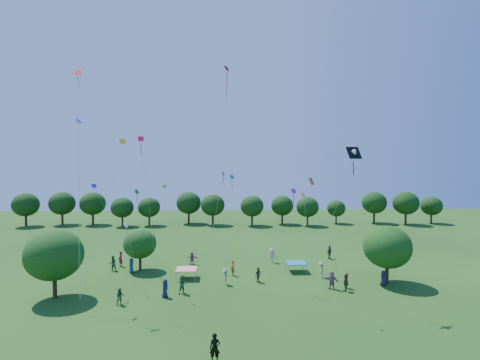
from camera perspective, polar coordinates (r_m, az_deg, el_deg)
name	(u,v)px	position (r m, az deg, el deg)	size (l,w,h in m)	color
near_tree_west	(54,255)	(39.30, -26.47, -10.17)	(5.26, 5.26, 6.46)	#422B19
near_tree_north	(140,244)	(45.93, -15.00, -9.38)	(3.82, 3.82, 4.87)	#422B19
near_tree_east	(387,247)	(42.51, 21.54, -9.48)	(4.92, 4.92, 6.06)	#422B19
treeline	(223,205)	(76.96, -2.68, -3.80)	(88.01, 8.77, 6.77)	#422B19
tent_red_stripe	(186,269)	(42.29, -8.18, -13.30)	(2.20, 2.20, 1.10)	red
tent_blue	(296,263)	(44.88, 8.53, -12.37)	(2.20, 2.20, 1.10)	#1A70AB
man_in_black	(215,348)	(25.88, -3.85, -24.18)	(0.68, 0.44, 1.83)	black
crowd_person_0	(383,278)	(42.39, 21.00, -13.77)	(0.76, 0.41, 1.54)	#1B1C50
crowd_person_1	(121,259)	(48.72, -17.74, -11.40)	(0.70, 0.45, 1.86)	maroon
crowd_person_2	(120,297)	(36.28, -17.81, -16.55)	(0.75, 0.41, 1.52)	#285E31
crowd_person_3	(225,277)	(39.98, -2.32, -14.51)	(1.10, 0.49, 1.68)	#A29482
crowd_person_4	(330,252)	(51.42, 13.48, -10.66)	(1.04, 0.47, 1.78)	#38302D
crowd_person_5	(332,280)	(39.75, 13.79, -14.60)	(1.67, 0.60, 1.79)	#824C77
crowd_person_6	(131,266)	(45.67, -16.23, -12.41)	(0.85, 0.46, 1.72)	navy
crowd_person_7	(233,268)	(42.96, -1.13, -13.28)	(0.64, 0.41, 1.71)	#9F3B1C
crowd_person_8	(183,285)	(37.73, -8.69, -15.47)	(0.90, 0.49, 1.82)	#2A6239
crowd_person_9	(272,255)	(48.46, 4.90, -11.36)	(1.22, 0.55, 1.86)	#B9A694
crowd_person_10	(258,275)	(40.78, 2.77, -14.23)	(0.94, 0.43, 1.60)	#3E3931
crowd_person_11	(192,258)	(47.89, -7.31, -11.73)	(1.44, 0.52, 1.55)	#8D5277
crowd_person_12	(165,288)	(37.13, -11.36, -15.88)	(0.84, 0.46, 1.71)	#1B1B50
crowd_person_13	(346,281)	(40.37, 15.91, -14.52)	(0.59, 0.38, 1.57)	maroon
crowd_person_14	(113,263)	(47.24, -18.84, -11.90)	(0.88, 0.48, 1.78)	#265A2A
crowd_person_15	(321,270)	(43.30, 12.29, -13.19)	(1.13, 0.51, 1.73)	#AD988A
crowd_person_16	(345,283)	(39.44, 15.78, -14.85)	(0.98, 0.45, 1.67)	#403933
pirate_kite	(353,155)	(34.72, 16.87, 3.72)	(3.79, 3.57, 12.75)	black
red_high_kite	(226,106)	(41.79, -2.11, 11.17)	(0.67, 5.76, 22.18)	red
small_kite_0	(144,165)	(39.83, -14.45, 2.26)	(1.17, 3.41, 14.01)	red
small_kite_1	(316,197)	(32.80, 11.51, -2.58)	(3.67, 2.07, 10.03)	orange
small_kite_2	(304,202)	(49.09, 9.74, -3.37)	(0.75, 3.23, 7.44)	#FFA416
small_kite_3	(137,201)	(45.21, -15.39, -3.09)	(0.50, 0.64, 8.24)	#318618
small_kite_4	(79,156)	(37.95, -23.37, 3.39)	(2.05, 5.62, 15.52)	blue
small_kite_5	(292,200)	(45.30, 7.97, -3.03)	(1.46, 1.74, 8.22)	#7D1997
small_kite_6	(127,232)	(39.88, -16.80, -7.61)	(0.46, 4.92, 5.36)	white
small_kite_7	(234,191)	(45.08, -0.92, -1.70)	(1.72, 5.36, 9.84)	#0B72AA
small_kite_8	(220,192)	(39.65, -3.09, -1.85)	(2.17, 1.07, 10.39)	#E53E0D
small_kite_9	(78,115)	(37.92, -23.40, 9.10)	(2.17, 5.43, 20.07)	#FF2F0D
small_kite_10	(114,174)	(34.78, -18.61, 0.87)	(3.17, 2.95, 13.47)	gold
small_kite_11	(168,200)	(49.09, -10.99, -3.00)	(2.74, 4.10, 8.46)	#237D16
small_kite_12	(103,204)	(40.59, -20.10, -3.46)	(3.17, 4.76, 9.23)	#1216BA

